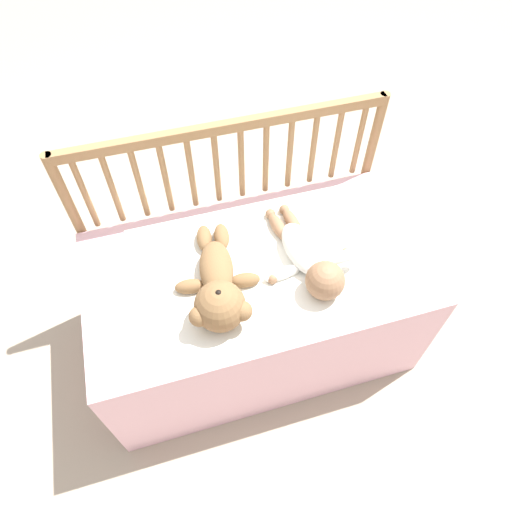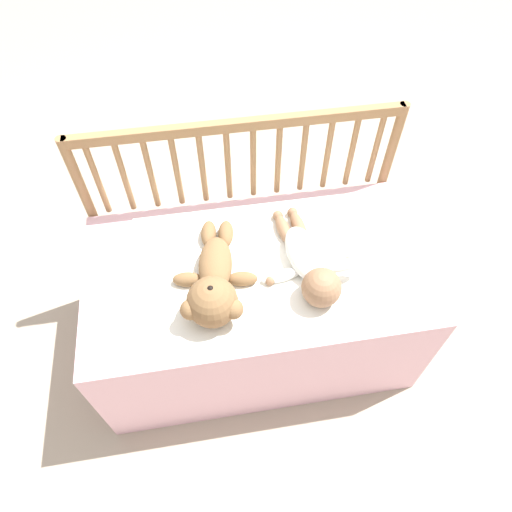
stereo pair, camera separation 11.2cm
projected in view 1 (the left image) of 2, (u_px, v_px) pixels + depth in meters
The scene contains 6 objects.
ground_plane at pixel (256, 336), 1.98m from camera, with size 12.00×12.00×0.00m, color tan.
crib_mattress at pixel (256, 305), 1.77m from camera, with size 1.18×0.65×0.52m.
crib_rail at pixel (230, 178), 1.69m from camera, with size 1.18×0.04×0.86m.
blanket at pixel (260, 264), 1.57m from camera, with size 0.87×0.57×0.01m.
teddy_bear at pixel (218, 288), 1.43m from camera, with size 0.29×0.45×0.16m.
baby at pixel (309, 258), 1.53m from camera, with size 0.34×0.45×0.13m.
Camera 1 is at (-0.25, -0.87, 1.79)m, focal length 32.00 mm.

